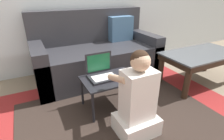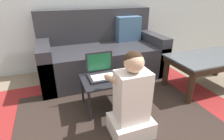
% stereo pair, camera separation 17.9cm
% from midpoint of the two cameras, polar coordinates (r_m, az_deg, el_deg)
% --- Properties ---
extents(ground_plane, '(16.00, 16.00, 0.00)m').
position_cam_midpoint_polar(ground_plane, '(1.83, 7.19, -14.46)').
color(ground_plane, '#7F705B').
extents(area_rug, '(2.58, 1.94, 0.01)m').
position_cam_midpoint_polar(area_rug, '(1.78, 4.55, -15.57)').
color(area_rug, maroon).
rests_on(area_rug, ground_plane).
extents(couch, '(1.69, 0.83, 0.91)m').
position_cam_midpoint_polar(couch, '(2.52, -1.17, 5.13)').
color(couch, '#2D2D33').
rests_on(couch, ground_plane).
extents(coffee_table, '(1.02, 0.54, 0.43)m').
position_cam_midpoint_polar(coffee_table, '(2.48, 31.09, 2.37)').
color(coffee_table, '#4C5156').
rests_on(coffee_table, ground_plane).
extents(laptop_desk, '(0.55, 0.37, 0.34)m').
position_cam_midpoint_polar(laptop_desk, '(1.77, 1.92, -3.88)').
color(laptop_desk, black).
rests_on(laptop_desk, ground_plane).
extents(laptop, '(0.29, 0.23, 0.24)m').
position_cam_midpoint_polar(laptop, '(1.77, -0.45, -1.06)').
color(laptop, '#232328').
rests_on(laptop, laptop_desk).
extents(computer_mouse, '(0.07, 0.11, 0.04)m').
position_cam_midpoint_polar(computer_mouse, '(1.79, 6.46, -1.55)').
color(computer_mouse, silver).
rests_on(computer_mouse, laptop_desk).
extents(person_seated, '(0.35, 0.41, 0.76)m').
position_cam_midpoint_polar(person_seated, '(1.45, 9.97, -10.60)').
color(person_seated, silver).
rests_on(person_seated, ground_plane).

